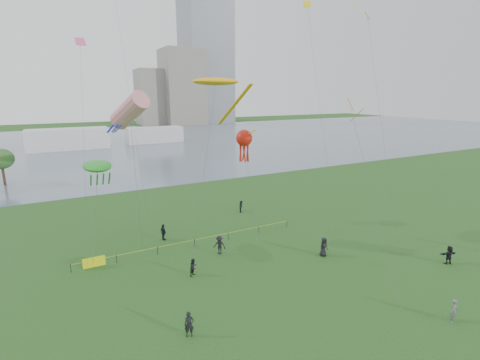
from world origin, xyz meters
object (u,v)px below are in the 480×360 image
kite_flyer (454,311)px  kite_stingray (216,82)px  kite_octopus (244,139)px  fence (136,253)px

kite_flyer → kite_stingray: size_ratio=0.10×
kite_flyer → kite_octopus: kite_octopus is taller
kite_stingray → kite_octopus: kite_stingray is taller
kite_flyer → kite_octopus: bearing=75.0°
fence → kite_octopus: (14.32, 4.06, 10.06)m
kite_stingray → kite_octopus: size_ratio=1.50×
fence → kite_stingray: size_ratio=1.37×
fence → kite_stingray: kite_stingray is taller
fence → kite_octopus: bearing=15.8°
fence → kite_stingray: 19.35m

